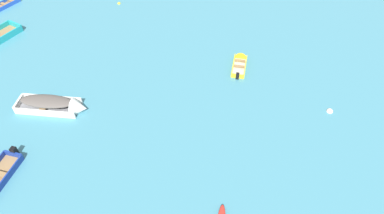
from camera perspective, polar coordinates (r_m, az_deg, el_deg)
The scene contains 5 objects.
rowboat_white_midfield_right at distance 23.88m, azimuth -21.12°, elevation 0.32°, with size 4.77×2.12×1.28m.
rowboat_yellow_outer_right at distance 26.36m, azimuth 7.91°, elevation 7.53°, with size 1.58×2.98×0.86m.
rowboat_blue_midfield_left at distance 37.55m, azimuth -27.53°, elevation 15.17°, with size 2.45×2.91×0.87m.
mooring_buoy_trailing at distance 24.12m, azimuth 21.66°, elevation -0.69°, with size 0.42×0.42×0.42m, color silver.
mooring_buoy_central at distance 34.20m, azimuth -11.89°, elevation 16.28°, with size 0.30×0.30×0.30m, color yellow.
Camera 1 is at (-1.00, 7.74, 16.18)m, focal length 32.47 mm.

